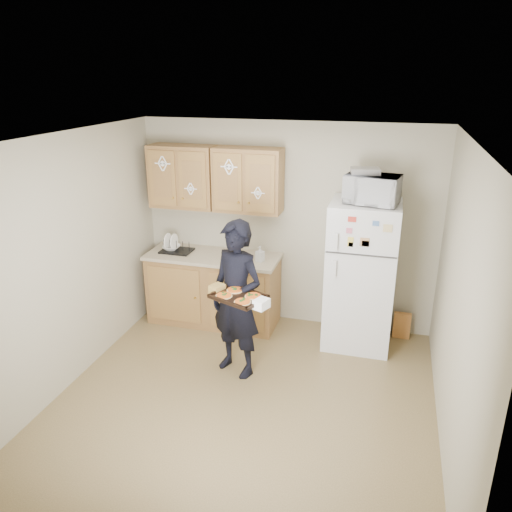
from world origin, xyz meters
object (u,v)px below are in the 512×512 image
Objects in this scene: refrigerator at (361,275)px; microwave at (372,189)px; baking_tray at (239,297)px; dish_rack at (176,246)px; person at (236,300)px.

microwave is (0.05, -0.05, 1.00)m from refrigerator.
dish_rack is at bearing 155.33° from baking_tray.
refrigerator is 3.07× the size of microwave.
refrigerator is 1.52m from person.
baking_tray is 1.84m from microwave.
microwave is 2.49m from dish_rack.
person is 3.44× the size of baking_tray.
microwave is 1.46× the size of dish_rack.
refrigerator is 1.01m from microwave.
baking_tray is at bearing -130.60° from refrigerator.
dish_rack is (-2.28, 0.05, 0.13)m from refrigerator.
person reaches higher than dish_rack.
microwave reaches higher than baking_tray.
refrigerator is 3.52× the size of baking_tray.
baking_tray is 1.77m from dish_rack.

